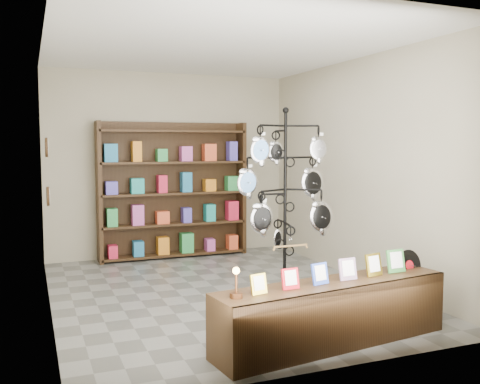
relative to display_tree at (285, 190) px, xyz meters
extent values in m
plane|color=slate|center=(-0.60, 0.57, -1.31)|extent=(5.00, 5.00, 0.00)
plane|color=#AEA48C|center=(-0.60, 3.07, 0.19)|extent=(4.00, 0.00, 4.00)
plane|color=#AEA48C|center=(-0.60, -1.93, 0.19)|extent=(4.00, 0.00, 4.00)
plane|color=#AEA48C|center=(-2.60, 0.57, 0.19)|extent=(0.00, 5.00, 5.00)
plane|color=#AEA48C|center=(1.40, 0.57, 0.19)|extent=(0.00, 5.00, 5.00)
plane|color=white|center=(-0.60, 0.57, 1.69)|extent=(5.00, 5.00, 0.00)
cylinder|color=black|center=(0.00, 0.00, -1.29)|extent=(0.50, 0.50, 0.03)
cylinder|color=black|center=(0.00, 0.00, -0.20)|extent=(0.04, 0.04, 2.21)
sphere|color=black|center=(0.00, 0.00, 0.92)|extent=(0.07, 0.07, 0.07)
ellipsoid|color=silver|center=(0.02, 0.23, -0.61)|extent=(0.12, 0.05, 0.23)
cube|color=#AD8848|center=(-0.08, -0.30, -0.60)|extent=(0.42, 0.02, 0.04)
cube|color=black|center=(-0.22, -1.45, -1.02)|extent=(2.41, 0.80, 0.58)
cube|color=yellow|center=(-1.02, -1.56, -0.64)|extent=(0.16, 0.07, 0.17)
cube|color=#B60E19|center=(-0.70, -1.51, -0.64)|extent=(0.17, 0.08, 0.18)
cube|color=#263FA5|center=(-0.38, -1.47, -0.63)|extent=(0.18, 0.08, 0.19)
cube|color=#E54C33|center=(-0.06, -1.43, -0.63)|extent=(0.19, 0.08, 0.20)
cube|color=yellow|center=(0.26, -1.38, -0.62)|extent=(0.20, 0.09, 0.21)
cube|color=#337233|center=(0.55, -1.34, -0.62)|extent=(0.21, 0.09, 0.22)
cylinder|color=black|center=(0.78, -1.26, -0.70)|extent=(0.33, 0.12, 0.32)
cylinder|color=#B60E19|center=(0.78, -1.26, -0.70)|extent=(0.11, 0.04, 0.11)
cylinder|color=#4F2C16|center=(-1.23, -1.59, -0.71)|extent=(0.11, 0.11, 0.04)
cylinder|color=#4F2C16|center=(-1.23, -1.59, -0.61)|extent=(0.02, 0.02, 0.15)
sphere|color=#FFBF59|center=(-1.23, -1.59, -0.50)|extent=(0.06, 0.06, 0.06)
cube|color=black|center=(-0.60, 3.01, -0.21)|extent=(2.40, 0.04, 2.20)
cube|color=black|center=(-1.78, 2.85, -0.21)|extent=(0.06, 0.36, 2.20)
cube|color=black|center=(0.58, 2.85, -0.21)|extent=(0.06, 0.36, 2.20)
cube|color=black|center=(-0.60, 2.85, -1.26)|extent=(2.36, 0.36, 0.04)
cube|color=black|center=(-0.60, 2.85, -0.76)|extent=(2.36, 0.36, 0.03)
cube|color=black|center=(-0.60, 2.85, -0.26)|extent=(2.36, 0.36, 0.04)
cube|color=black|center=(-0.60, 2.85, 0.24)|extent=(2.36, 0.36, 0.04)
cube|color=black|center=(-0.60, 2.85, 0.74)|extent=(2.36, 0.36, 0.04)
cylinder|color=black|center=(-2.57, 1.37, 0.49)|extent=(0.03, 0.24, 0.24)
cylinder|color=black|center=(-2.57, 1.37, -0.11)|extent=(0.03, 0.24, 0.24)
camera|label=1|loc=(-2.78, -5.58, 0.52)|focal=40.00mm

